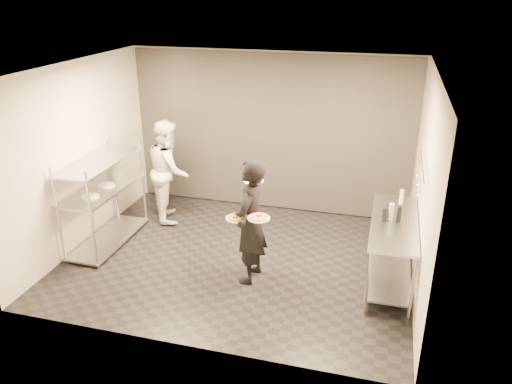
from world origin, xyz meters
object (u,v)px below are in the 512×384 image
(pizza_plate_far, at_px, (259,217))
(bottle_clear, at_px, (402,197))
(pass_rack, at_px, (104,197))
(chef, at_px, (169,170))
(bottle_green, at_px, (391,212))
(prep_counter, at_px, (392,240))
(salad_plate, at_px, (254,180))
(pos_monitor, at_px, (386,212))
(bottle_dark, at_px, (399,214))
(pizza_plate_near, at_px, (237,217))
(waiter, at_px, (250,222))

(pizza_plate_far, relative_size, bottle_clear, 1.41)
(pass_rack, bearing_deg, chef, 61.45)
(bottle_green, bearing_deg, chef, 163.23)
(pass_rack, relative_size, prep_counter, 0.89)
(salad_plate, xyz_separation_m, pos_monitor, (1.78, 0.18, -0.34))
(bottle_green, bearing_deg, pizza_plate_far, -158.13)
(bottle_green, height_order, bottle_dark, bottle_green)
(pos_monitor, height_order, bottle_green, bottle_green)
(pos_monitor, xyz_separation_m, bottle_green, (0.06, -0.06, 0.03))
(prep_counter, bearing_deg, pass_rack, -179.97)
(pass_rack, distance_m, pos_monitor, 4.22)
(salad_plate, xyz_separation_m, bottle_dark, (1.94, 0.13, -0.32))
(chef, bearing_deg, pizza_plate_far, -154.91)
(pizza_plate_near, distance_m, pos_monitor, 1.99)
(chef, distance_m, pos_monitor, 3.76)
(salad_plate, bearing_deg, bottle_green, 3.78)
(waiter, bearing_deg, chef, -125.65)
(pizza_plate_near, relative_size, bottle_dark, 1.34)
(waiter, xyz_separation_m, bottle_green, (1.80, 0.44, 0.16))
(pass_rack, relative_size, bottle_clear, 7.83)
(pizza_plate_far, bearing_deg, bottle_clear, 35.74)
(prep_counter, bearing_deg, bottle_dark, -0.57)
(pizza_plate_far, height_order, bottle_dark, bottle_dark)
(pass_rack, height_order, bottle_dark, pass_rack)
(pizza_plate_far, bearing_deg, pizza_plate_near, 174.72)
(chef, bearing_deg, pizza_plate_near, -159.02)
(bottle_green, xyz_separation_m, bottle_clear, (0.13, 0.61, -0.02))
(waiter, distance_m, pizza_plate_far, 0.33)
(chef, distance_m, bottle_dark, 3.94)
(pos_monitor, bearing_deg, bottle_clear, 81.81)
(waiter, distance_m, bottle_clear, 2.21)
(prep_counter, distance_m, bottle_dark, 0.40)
(pizza_plate_near, distance_m, salad_plate, 0.62)
(salad_plate, distance_m, bottle_dark, 1.98)
(pizza_plate_far, xyz_separation_m, bottle_green, (1.63, 0.65, -0.02))
(bottle_dark, bearing_deg, prep_counter, 179.43)
(pos_monitor, bearing_deg, prep_counter, -12.38)
(pizza_plate_near, distance_m, bottle_green, 2.03)
(waiter, height_order, chef, waiter)
(pos_monitor, bearing_deg, pizza_plate_far, -144.19)
(salad_plate, bearing_deg, pass_rack, 177.05)
(bottle_clear, height_order, bottle_dark, bottle_dark)
(pizza_plate_near, bearing_deg, pizza_plate_far, -5.28)
(prep_counter, relative_size, pos_monitor, 7.21)
(waiter, bearing_deg, pass_rack, -96.27)
(pizza_plate_near, height_order, bottle_green, bottle_green)
(bottle_clear, bearing_deg, pass_rack, -172.12)
(salad_plate, relative_size, bottle_clear, 1.33)
(salad_plate, bearing_deg, bottle_dark, 3.76)
(bottle_dark, bearing_deg, waiter, -166.92)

